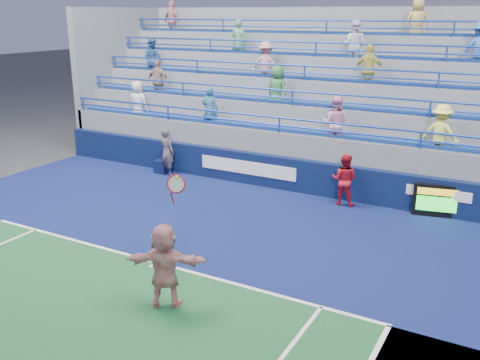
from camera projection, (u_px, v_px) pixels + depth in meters
The scene contains 8 objects.
ground at pixel (157, 263), 12.55m from camera, with size 120.00×120.00×0.00m, color #333538.
sponsor_wall at pixel (276, 172), 17.80m from camera, with size 18.00×0.32×1.10m.
bleacher_stand at pixel (318, 123), 20.66m from camera, with size 18.00×5.60×6.13m.
serve_speed_board at pixel (438, 201), 15.27m from camera, with size 1.39×0.44×0.96m.
judge_chair at pixel (163, 166), 19.58m from camera, with size 0.48×0.48×0.85m.
tennis_player at pixel (165, 266), 10.50m from camera, with size 1.69×1.15×2.81m.
line_judge at pixel (167, 152), 19.12m from camera, with size 0.63×0.42×1.74m, color #15193A.
ball_girl at pixel (344, 180), 16.16m from camera, with size 0.78×0.60×1.59m, color #AF1421.
Camera 1 is at (7.24, -9.00, 5.63)m, focal length 40.00 mm.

